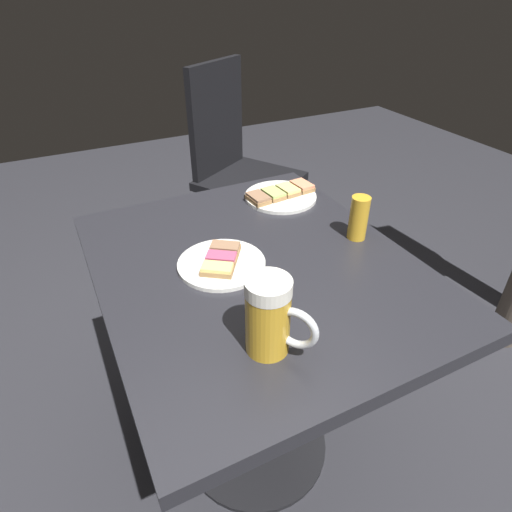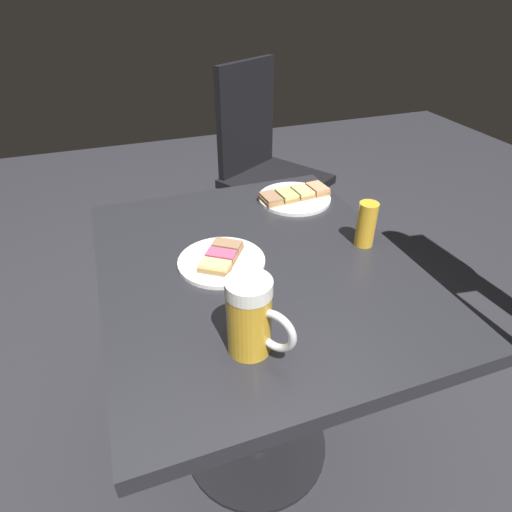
{
  "view_description": "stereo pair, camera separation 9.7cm",
  "coord_description": "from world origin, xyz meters",
  "px_view_note": "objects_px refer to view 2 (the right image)",
  "views": [
    {
      "loc": [
        -0.36,
        -0.72,
        1.26
      ],
      "look_at": [
        0.0,
        0.0,
        0.72
      ],
      "focal_mm": 30.16,
      "sensor_mm": 36.0,
      "label": 1
    },
    {
      "loc": [
        -0.27,
        -0.76,
        1.26
      ],
      "look_at": [
        0.0,
        0.0,
        0.72
      ],
      "focal_mm": 30.16,
      "sensor_mm": 36.0,
      "label": 2
    }
  ],
  "objects_px": {
    "plate_far": "(294,197)",
    "beer_glass_small": "(366,224)",
    "plate_near": "(221,260)",
    "beer_mug": "(251,317)",
    "cafe_chair": "(264,162)"
  },
  "relations": [
    {
      "from": "beer_mug",
      "to": "cafe_chair",
      "type": "relative_size",
      "value": 0.16
    },
    {
      "from": "beer_glass_small",
      "to": "plate_near",
      "type": "bearing_deg",
      "value": 173.98
    },
    {
      "from": "plate_near",
      "to": "beer_glass_small",
      "type": "distance_m",
      "value": 0.35
    },
    {
      "from": "plate_near",
      "to": "beer_mug",
      "type": "xyz_separation_m",
      "value": [
        -0.02,
        -0.27,
        0.07
      ]
    },
    {
      "from": "beer_glass_small",
      "to": "cafe_chair",
      "type": "height_order",
      "value": "cafe_chair"
    },
    {
      "from": "beer_mug",
      "to": "cafe_chair",
      "type": "height_order",
      "value": "cafe_chair"
    },
    {
      "from": "plate_near",
      "to": "plate_far",
      "type": "bearing_deg",
      "value": 39.88
    },
    {
      "from": "plate_far",
      "to": "beer_mug",
      "type": "height_order",
      "value": "beer_mug"
    },
    {
      "from": "beer_mug",
      "to": "plate_far",
      "type": "bearing_deg",
      "value": 58.9
    },
    {
      "from": "plate_far",
      "to": "beer_mug",
      "type": "xyz_separation_m",
      "value": [
        -0.31,
        -0.51,
        0.06
      ]
    },
    {
      "from": "beer_glass_small",
      "to": "plate_far",
      "type": "bearing_deg",
      "value": 102.41
    },
    {
      "from": "plate_far",
      "to": "beer_mug",
      "type": "bearing_deg",
      "value": -121.1
    },
    {
      "from": "cafe_chair",
      "to": "plate_near",
      "type": "bearing_deg",
      "value": 32.68
    },
    {
      "from": "plate_far",
      "to": "beer_glass_small",
      "type": "height_order",
      "value": "beer_glass_small"
    },
    {
      "from": "plate_near",
      "to": "beer_glass_small",
      "type": "xyz_separation_m",
      "value": [
        0.35,
        -0.04,
        0.05
      ]
    }
  ]
}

